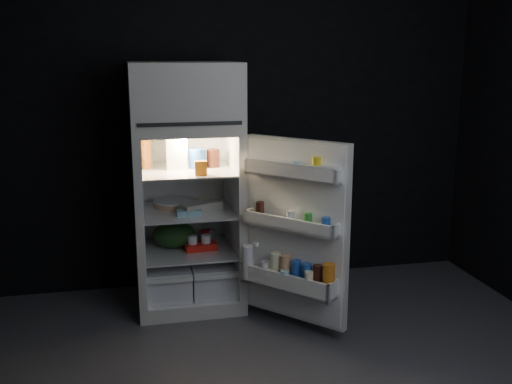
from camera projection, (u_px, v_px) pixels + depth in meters
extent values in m
cube|color=black|center=(230.00, 117.00, 4.70)|extent=(4.00, 0.00, 2.70)
cube|color=black|center=(470.00, 260.00, 1.47)|extent=(4.00, 0.00, 2.70)
cube|color=silver|center=(190.00, 295.00, 4.53)|extent=(0.76, 0.70, 0.10)
cube|color=silver|center=(138.00, 215.00, 4.31)|extent=(0.05, 0.70, 1.20)
cube|color=silver|center=(235.00, 210.00, 4.46)|extent=(0.05, 0.70, 1.20)
cube|color=white|center=(183.00, 202.00, 4.69)|extent=(0.66, 0.05, 1.20)
cube|color=silver|center=(185.00, 127.00, 4.24)|extent=(0.76, 0.70, 0.06)
cube|color=silver|center=(184.00, 93.00, 4.19)|extent=(0.76, 0.70, 0.42)
cube|color=black|center=(190.00, 124.00, 3.89)|extent=(0.68, 0.01, 0.02)
cube|color=white|center=(142.00, 216.00, 4.29)|extent=(0.01, 0.65, 1.20)
cube|color=white|center=(232.00, 211.00, 4.43)|extent=(0.01, 0.65, 1.20)
cube|color=white|center=(185.00, 132.00, 4.23)|extent=(0.66, 0.65, 0.01)
cube|color=white|center=(190.00, 290.00, 4.50)|extent=(0.66, 0.65, 0.01)
cube|color=white|center=(187.00, 170.00, 4.29)|extent=(0.65, 0.63, 0.01)
cube|color=white|center=(188.00, 211.00, 4.36)|extent=(0.65, 0.63, 0.01)
cube|color=white|center=(189.00, 250.00, 4.43)|extent=(0.65, 0.63, 0.01)
cube|color=white|center=(167.00, 276.00, 4.46)|extent=(0.32, 0.59, 0.22)
cube|color=white|center=(211.00, 273.00, 4.52)|extent=(0.32, 0.59, 0.22)
cube|color=white|center=(170.00, 281.00, 4.13)|extent=(0.32, 0.02, 0.03)
cube|color=white|center=(217.00, 277.00, 4.20)|extent=(0.32, 0.02, 0.03)
cube|color=#FFE5B2|center=(186.00, 136.00, 4.18)|extent=(0.14, 0.14, 0.02)
cube|color=silver|center=(296.00, 231.00, 3.94)|extent=(0.55, 0.60, 1.22)
cube|color=white|center=(294.00, 232.00, 3.92)|extent=(0.49, 0.54, 1.18)
cube|color=white|center=(291.00, 178.00, 3.80)|extent=(0.52, 0.57, 0.02)
cube|color=white|center=(289.00, 173.00, 3.76)|extent=(0.47, 0.52, 0.10)
cube|color=white|center=(338.00, 178.00, 3.60)|extent=(0.08, 0.08, 0.10)
cube|color=white|center=(250.00, 166.00, 3.98)|extent=(0.08, 0.08, 0.10)
cube|color=white|center=(290.00, 228.00, 3.87)|extent=(0.53, 0.57, 0.02)
cube|color=white|center=(287.00, 225.00, 3.83)|extent=(0.47, 0.52, 0.09)
cube|color=white|center=(336.00, 232.00, 3.68)|extent=(0.09, 0.08, 0.09)
cube|color=white|center=(249.00, 215.00, 4.05)|extent=(0.09, 0.08, 0.09)
cube|color=white|center=(288.00, 288.00, 3.95)|extent=(0.56, 0.60, 0.02)
cube|color=white|center=(283.00, 283.00, 3.89)|extent=(0.47, 0.52, 0.13)
cube|color=white|center=(332.00, 291.00, 3.75)|extent=(0.12, 0.11, 0.13)
cube|color=white|center=(248.00, 270.00, 4.12)|extent=(0.12, 0.11, 0.13)
cube|color=white|center=(292.00, 163.00, 3.78)|extent=(0.51, 0.55, 0.02)
cylinder|color=yellow|center=(316.00, 168.00, 3.68)|extent=(0.08, 0.08, 0.14)
cylinder|color=#85B9CE|center=(297.00, 169.00, 3.76)|extent=(0.08, 0.08, 0.10)
cylinder|color=#1D49A1|center=(326.00, 226.00, 3.71)|extent=(0.08, 0.08, 0.10)
cylinder|color=#338C33|center=(308.00, 222.00, 3.78)|extent=(0.07, 0.07, 0.11)
cylinder|color=silver|center=(291.00, 219.00, 3.86)|extent=(0.08, 0.08, 0.11)
cylinder|color=black|center=(260.00, 211.00, 3.99)|extent=(0.08, 0.08, 0.13)
cylinder|color=orange|center=(329.00, 281.00, 3.75)|extent=(0.11, 0.11, 0.22)
cylinder|color=black|center=(317.00, 280.00, 3.80)|extent=(0.08, 0.08, 0.19)
cylinder|color=#1D49A1|center=(307.00, 278.00, 3.84)|extent=(0.10, 0.10, 0.19)
cylinder|color=#1D49A1|center=(296.00, 274.00, 3.89)|extent=(0.09, 0.09, 0.19)
cylinder|color=tan|center=(286.00, 271.00, 3.93)|extent=(0.10, 0.10, 0.21)
cylinder|color=beige|center=(275.00, 268.00, 3.98)|extent=(0.10, 0.10, 0.21)
cylinder|color=silver|center=(266.00, 271.00, 4.03)|extent=(0.09, 0.09, 0.14)
cylinder|color=beige|center=(309.00, 283.00, 3.79)|extent=(0.08, 0.08, 0.16)
cylinder|color=#85B9CE|center=(285.00, 280.00, 3.90)|extent=(0.08, 0.08, 0.12)
cylinder|color=silver|center=(267.00, 276.00, 3.98)|extent=(0.08, 0.08, 0.10)
cylinder|color=white|center=(248.00, 262.00, 4.06)|extent=(0.10, 0.10, 0.24)
cylinder|color=white|center=(256.00, 244.00, 4.04)|extent=(0.05, 0.05, 0.02)
cube|color=white|center=(177.00, 152.00, 4.30)|extent=(0.16, 0.16, 0.24)
cylinder|color=#1D49A1|center=(197.00, 158.00, 4.33)|extent=(0.16, 0.16, 0.14)
cylinder|color=black|center=(213.00, 158.00, 4.37)|extent=(0.12, 0.12, 0.13)
cylinder|color=#B5621D|center=(146.00, 153.00, 4.31)|extent=(0.09, 0.09, 0.22)
cube|color=orange|center=(201.00, 168.00, 4.07)|extent=(0.09, 0.07, 0.10)
cube|color=gray|center=(201.00, 207.00, 4.29)|extent=(0.32, 0.22, 0.07)
cylinder|color=tan|center=(174.00, 204.00, 4.45)|extent=(0.39, 0.39, 0.04)
cube|color=#85B9CE|center=(189.00, 213.00, 4.20)|extent=(0.17, 0.09, 0.04)
cube|color=beige|center=(205.00, 202.00, 4.49)|extent=(0.13, 0.12, 0.05)
ellipsoid|color=#193815|center=(174.00, 235.00, 4.45)|extent=(0.39, 0.37, 0.20)
cube|color=red|center=(201.00, 246.00, 4.41)|extent=(0.24, 0.14, 0.05)
cylinder|color=red|center=(206.00, 236.00, 4.60)|extent=(0.07, 0.07, 0.09)
cylinder|color=silver|center=(210.00, 235.00, 4.62)|extent=(0.08, 0.08, 0.09)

